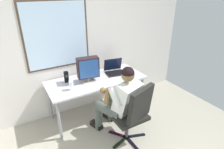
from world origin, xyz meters
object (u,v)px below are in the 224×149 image
at_px(desk, 96,82).
at_px(person_seated, 120,100).
at_px(office_chair, 134,111).
at_px(laptop, 114,69).
at_px(desk_speaker, 66,77).
at_px(wine_glass, 71,84).
at_px(crt_monitor, 88,68).

distance_m(desk, person_seated, 0.65).
bearing_deg(desk, person_seated, -82.85).
distance_m(office_chair, laptop, 1.08).
height_order(desk, desk_speaker, desk_speaker).
height_order(person_seated, laptop, person_seated).
xyz_separation_m(person_seated, laptop, (0.35, 0.74, 0.16)).
relative_size(office_chair, wine_glass, 6.48).
height_order(laptop, desk_speaker, laptop).
distance_m(person_seated, desk_speaker, 1.00).
height_order(office_chair, wine_glass, office_chair).
xyz_separation_m(office_chair, laptop, (0.27, 1.01, 0.24)).
height_order(office_chair, desk_speaker, office_chair).
bearing_deg(crt_monitor, office_chair, -71.36).
distance_m(person_seated, wine_glass, 0.80).
distance_m(laptop, desk_speaker, 0.91).
height_order(desk, laptop, laptop).
distance_m(crt_monitor, laptop, 0.62).
bearing_deg(office_chair, desk, 99.62).
bearing_deg(laptop, person_seated, -115.05).
bearing_deg(crt_monitor, desk, 4.90).
bearing_deg(laptop, crt_monitor, -169.34).
bearing_deg(person_seated, crt_monitor, 109.95).
distance_m(person_seated, crt_monitor, 0.76).
distance_m(office_chair, crt_monitor, 1.04).
xyz_separation_m(desk, crt_monitor, (-0.15, -0.01, 0.32)).
xyz_separation_m(desk, person_seated, (0.08, -0.65, -0.03)).
xyz_separation_m(office_chair, crt_monitor, (-0.30, 0.90, 0.42)).
bearing_deg(crt_monitor, desk_speaker, 152.69).
xyz_separation_m(desk, office_chair, (0.16, -0.92, -0.11)).
xyz_separation_m(person_seated, crt_monitor, (-0.23, 0.64, 0.35)).
height_order(person_seated, crt_monitor, person_seated).
xyz_separation_m(crt_monitor, wine_glass, (-0.35, -0.13, -0.14)).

